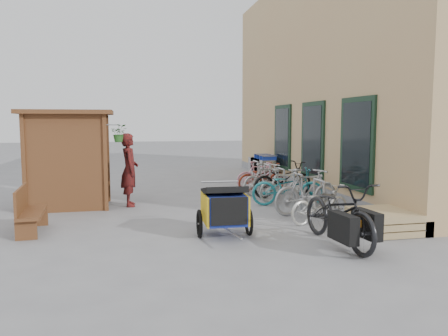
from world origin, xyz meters
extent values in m
plane|color=gray|center=(0.00, 0.00, 0.00)|extent=(80.00, 80.00, 0.00)
cube|color=tan|center=(6.50, 4.50, 3.50)|extent=(6.00, 13.00, 7.00)
cube|color=gray|center=(3.58, 4.50, 0.15)|extent=(0.18, 13.00, 0.30)
cube|color=black|center=(3.47, 0.50, 1.60)|extent=(0.06, 1.50, 2.20)
cube|color=black|center=(3.44, 0.50, 1.60)|extent=(0.02, 1.25, 1.95)
cube|color=black|center=(3.47, 3.00, 1.60)|extent=(0.06, 1.50, 2.20)
cube|color=black|center=(3.44, 3.00, 1.60)|extent=(0.02, 1.25, 1.95)
cube|color=black|center=(3.47, 5.50, 1.60)|extent=(0.06, 1.50, 2.20)
cube|color=black|center=(3.44, 5.50, 1.60)|extent=(0.02, 1.25, 1.95)
cube|color=brown|center=(-4.10, 1.85, 1.15)|extent=(0.09, 0.09, 2.30)
cube|color=brown|center=(-2.30, 1.85, 1.15)|extent=(0.09, 0.09, 2.30)
cube|color=brown|center=(-4.10, 3.15, 1.15)|extent=(0.09, 0.09, 2.30)
cube|color=brown|center=(-2.30, 3.15, 1.15)|extent=(0.09, 0.09, 2.30)
cube|color=brown|center=(-4.07, 2.50, 1.15)|extent=(0.05, 1.30, 2.30)
cube|color=brown|center=(-3.20, 1.88, 1.15)|extent=(1.80, 0.05, 2.30)
cube|color=brown|center=(-3.20, 3.12, 1.15)|extent=(1.80, 0.05, 2.30)
cube|color=brown|center=(-3.20, 2.50, 2.35)|extent=(2.15, 1.65, 0.10)
cube|color=brown|center=(-3.40, 2.50, 0.90)|extent=(1.30, 1.15, 0.04)
cube|color=brown|center=(-3.40, 2.50, 1.50)|extent=(1.30, 1.15, 0.04)
cylinder|color=#A5A8AD|center=(-2.12, 1.85, 2.05)|extent=(0.36, 0.02, 0.02)
imported|color=#265B20|center=(-1.97, 1.85, 1.85)|extent=(0.38, 0.33, 0.42)
cylinder|color=#A5A8AD|center=(2.30, -0.25, 0.42)|extent=(0.05, 0.05, 0.84)
cylinder|color=#A5A8AD|center=(2.30, 0.25, 0.42)|extent=(0.05, 0.05, 0.84)
cylinder|color=#A5A8AD|center=(2.30, 0.00, 0.84)|extent=(0.05, 0.50, 0.05)
cylinder|color=#A5A8AD|center=(2.30, 0.95, 0.42)|extent=(0.05, 0.05, 0.84)
cylinder|color=#A5A8AD|center=(2.30, 1.45, 0.42)|extent=(0.05, 0.05, 0.84)
cylinder|color=#A5A8AD|center=(2.30, 1.20, 0.84)|extent=(0.05, 0.50, 0.05)
cylinder|color=#A5A8AD|center=(2.30, 2.15, 0.42)|extent=(0.05, 0.05, 0.84)
cylinder|color=#A5A8AD|center=(2.30, 2.65, 0.42)|extent=(0.05, 0.05, 0.84)
cylinder|color=#A5A8AD|center=(2.30, 2.40, 0.84)|extent=(0.05, 0.50, 0.05)
cylinder|color=#A5A8AD|center=(2.30, 3.35, 0.42)|extent=(0.05, 0.05, 0.84)
cylinder|color=#A5A8AD|center=(2.30, 3.85, 0.42)|extent=(0.05, 0.05, 0.84)
cylinder|color=#A5A8AD|center=(2.30, 3.60, 0.84)|extent=(0.05, 0.50, 0.05)
cylinder|color=#A5A8AD|center=(2.30, 4.55, 0.42)|extent=(0.05, 0.05, 0.84)
cylinder|color=#A5A8AD|center=(2.30, 5.05, 0.42)|extent=(0.05, 0.05, 0.84)
cylinder|color=#A5A8AD|center=(2.30, 4.80, 0.84)|extent=(0.05, 0.50, 0.05)
cube|color=tan|center=(3.00, -1.40, 0.07)|extent=(1.00, 1.20, 0.12)
cube|color=tan|center=(3.00, -1.40, 0.21)|extent=(1.00, 1.20, 0.12)
cube|color=tan|center=(3.00, -1.40, 0.35)|extent=(1.00, 1.20, 0.12)
cube|color=brown|center=(-3.60, 0.01, 0.39)|extent=(0.52, 1.42, 0.06)
cube|color=brown|center=(-3.79, 0.01, 0.65)|extent=(0.15, 1.39, 0.46)
cube|color=brown|center=(-3.60, -0.55, 0.19)|extent=(0.37, 0.08, 0.37)
cube|color=brown|center=(-3.60, 0.56, 0.19)|extent=(0.37, 0.08, 0.37)
cube|color=silver|center=(3.00, 5.89, 0.56)|extent=(0.51, 0.79, 0.48)
cube|color=#1A35AA|center=(3.00, 5.49, 0.88)|extent=(0.51, 0.04, 0.17)
cylinder|color=silver|center=(3.00, 5.46, 0.95)|extent=(0.54, 0.03, 0.03)
cylinder|color=black|center=(2.80, 5.56, 0.06)|extent=(0.04, 0.11, 0.11)
cube|color=silver|center=(3.00, 6.21, 0.56)|extent=(0.51, 0.79, 0.48)
cube|color=#1A35AA|center=(3.00, 5.82, 0.88)|extent=(0.51, 0.04, 0.17)
cylinder|color=silver|center=(3.00, 5.79, 0.95)|extent=(0.54, 0.03, 0.03)
cylinder|color=black|center=(2.80, 5.89, 0.06)|extent=(0.04, 0.11, 0.11)
cube|color=silver|center=(3.00, 6.54, 0.56)|extent=(0.51, 0.79, 0.48)
cube|color=#1A35AA|center=(3.00, 6.14, 0.88)|extent=(0.51, 0.04, 0.17)
cylinder|color=silver|center=(3.00, 6.11, 0.95)|extent=(0.54, 0.03, 0.03)
cylinder|color=black|center=(2.80, 6.21, 0.06)|extent=(0.04, 0.11, 0.11)
cube|color=silver|center=(3.00, 6.86, 0.56)|extent=(0.51, 0.79, 0.48)
cube|color=#1A35AA|center=(3.00, 6.46, 0.88)|extent=(0.51, 0.04, 0.17)
cylinder|color=silver|center=(3.00, 6.44, 0.95)|extent=(0.54, 0.03, 0.03)
cylinder|color=black|center=(2.80, 6.54, 0.06)|extent=(0.04, 0.11, 0.11)
cube|color=navy|center=(-0.06, -1.02, 0.52)|extent=(0.73, 0.94, 0.54)
cube|color=gold|center=(-0.43, -1.01, 0.52)|extent=(0.07, 0.92, 0.54)
cube|color=gold|center=(0.31, -1.03, 0.52)|extent=(0.07, 0.92, 0.54)
cube|color=black|center=(-0.08, -1.50, 0.56)|extent=(0.65, 0.06, 0.49)
cube|color=black|center=(-0.06, -0.96, 0.85)|extent=(0.79, 0.90, 0.26)
torus|color=black|center=(-0.53, -1.00, 0.25)|extent=(0.08, 0.53, 0.53)
torus|color=black|center=(0.41, -1.04, 0.25)|extent=(0.08, 0.53, 0.53)
cylinder|color=#B7B7BC|center=(-0.09, -1.80, 0.25)|extent=(0.06, 0.78, 0.03)
cylinder|color=#B7B7BC|center=(-0.04, -0.52, 0.95)|extent=(0.74, 0.06, 0.03)
imported|color=black|center=(1.72, -2.05, 0.57)|extent=(0.91, 2.21, 1.13)
cube|color=black|center=(1.51, -2.61, 0.45)|extent=(0.23, 0.66, 0.45)
cube|color=black|center=(2.00, -2.48, 0.45)|extent=(0.23, 0.66, 0.45)
cube|color=orange|center=(1.76, -2.55, 0.50)|extent=(0.13, 0.19, 0.12)
imported|color=maroon|center=(-1.75, 2.36, 0.92)|extent=(0.47, 0.69, 1.84)
imported|color=beige|center=(2.13, -0.43, 0.41)|extent=(1.64, 1.00, 0.82)
imported|color=#9C9DA0|center=(2.22, 0.45, 0.53)|extent=(1.84, 0.92, 1.06)
imported|color=#1F767F|center=(2.17, 1.52, 0.48)|extent=(1.92, 1.02, 0.96)
imported|color=beige|center=(2.25, 2.09, 0.44)|extent=(1.52, 0.72, 0.88)
imported|color=black|center=(2.49, 2.77, 0.50)|extent=(2.02, 1.11, 1.01)
imported|color=beige|center=(2.12, 3.16, 0.47)|extent=(1.62, 0.87, 0.94)
imported|color=maroon|center=(2.24, 3.93, 0.43)|extent=(1.74, 0.94, 0.87)
imported|color=pink|center=(2.28, 4.36, 0.44)|extent=(1.47, 0.43, 0.88)
camera|label=1|loc=(-1.81, -8.80, 2.11)|focal=35.00mm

